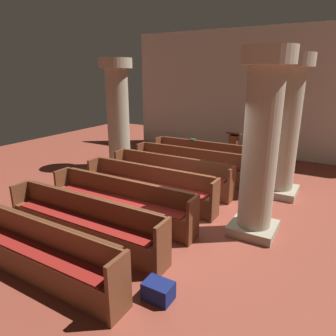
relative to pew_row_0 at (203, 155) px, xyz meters
The scene contains 16 objects.
ground_plane 3.57m from the pew_row_0, 75.04° to the right, with size 19.20×19.20×0.00m, color brown.
back_wall 3.33m from the pew_row_0, 71.09° to the left, with size 10.00×0.16×4.50m, color beige.
pew_row_0 is the anchor object (origin of this frame).
pew_row_1 1.05m from the pew_row_0, 90.00° to the right, with size 3.39×0.46×0.87m.
pew_row_2 2.11m from the pew_row_0, 90.00° to the right, with size 3.39×0.47×0.87m.
pew_row_3 3.16m from the pew_row_0, 90.00° to the right, with size 3.39×0.46×0.87m.
pew_row_4 4.21m from the pew_row_0, 90.00° to the right, with size 3.39×0.46×0.87m.
pew_row_5 5.26m from the pew_row_0, 90.00° to the right, with size 3.39×0.47×0.87m.
pew_row_6 6.32m from the pew_row_0, 90.00° to the right, with size 3.39×0.46×0.87m.
pillar_aisle_side 3.02m from the pew_row_0, 21.89° to the right, with size 1.01×1.01×3.40m.
pillar_far_side 3.02m from the pew_row_0, 155.59° to the right, with size 1.01×1.01×3.40m.
pillar_aisle_rear 4.38m from the pew_row_0, 52.68° to the right, with size 0.91×0.91×3.40m.
lectern 1.30m from the pew_row_0, 62.43° to the left, with size 0.48×0.45×1.08m.
hymn_book 0.66m from the pew_row_0, 157.76° to the left, with size 0.16×0.22×0.03m, color #194723.
kneeler_box_navy 6.13m from the pew_row_0, 71.77° to the right, with size 0.40×0.29×0.26m, color navy.
kneeler_box_red 2.04m from the pew_row_0, 11.08° to the right, with size 0.41×0.28×0.24m, color maroon.
Camera 1 is at (2.86, -5.34, 2.98)m, focal length 32.71 mm.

